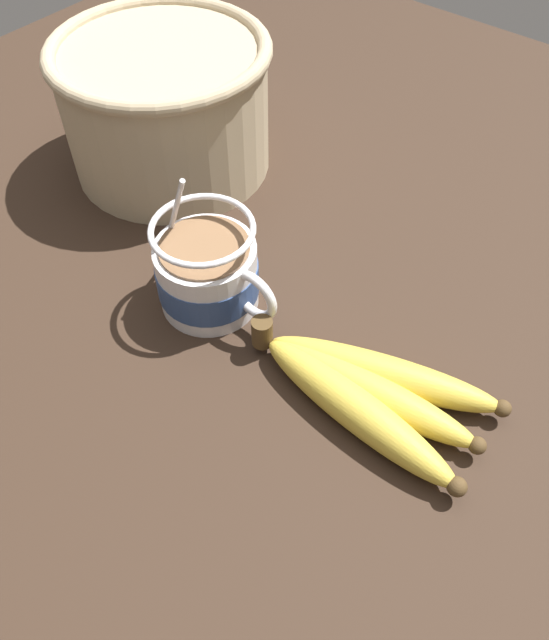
% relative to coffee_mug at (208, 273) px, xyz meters
% --- Properties ---
extents(table, '(1.38, 1.38, 0.03)m').
position_rel_coffee_mug_xyz_m(table, '(0.05, 0.03, -0.06)').
color(table, '#332319').
rests_on(table, ground).
extents(coffee_mug, '(0.15, 0.10, 0.14)m').
position_rel_coffee_mug_xyz_m(coffee_mug, '(0.00, 0.00, 0.00)').
color(coffee_mug, silver).
rests_on(coffee_mug, table).
extents(banana_bunch, '(0.23, 0.12, 0.04)m').
position_rel_coffee_mug_xyz_m(banana_bunch, '(0.19, -0.00, -0.02)').
color(banana_bunch, '#4C381E').
rests_on(banana_bunch, table).
extents(woven_basket, '(0.25, 0.25, 0.15)m').
position_rel_coffee_mug_xyz_m(woven_basket, '(-0.19, 0.14, 0.04)').
color(woven_basket, tan).
rests_on(woven_basket, table).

